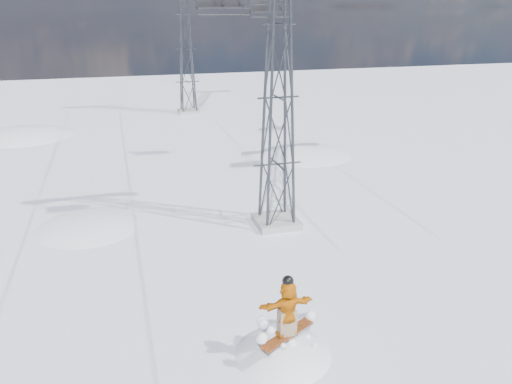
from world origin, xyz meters
TOP-DOWN VIEW (x-y plane):
  - ground at (0.00, 0.00)m, footprint 120.00×120.00m
  - snow_terrain at (-4.77, 21.24)m, footprint 39.00×37.00m
  - lift_tower_near at (0.80, 8.00)m, footprint 5.20×1.80m
  - lift_tower_far at (0.80, 33.00)m, footprint 5.20×1.80m
  - lift_chair_near at (-1.40, 7.91)m, footprint 1.85×0.53m
  - lift_chair_mid at (3.00, 16.53)m, footprint 2.06×0.59m

SIDE VIEW (x-z plane):
  - snow_terrain at x=-4.77m, z-range -20.59..1.41m
  - ground at x=0.00m, z-range 0.00..0.00m
  - lift_tower_near at x=0.80m, z-range -0.24..11.18m
  - lift_tower_far at x=0.80m, z-range -0.24..11.18m
  - lift_chair_mid at x=3.00m, z-range 7.53..10.08m
  - lift_chair_near at x=-1.40m, z-range 7.87..10.16m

